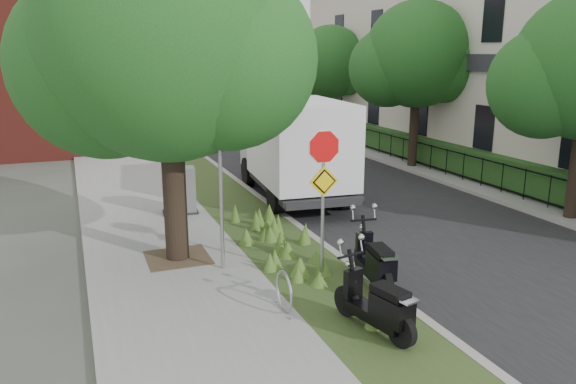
# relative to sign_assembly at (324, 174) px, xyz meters

# --- Properties ---
(ground) EXTENTS (120.00, 120.00, 0.00)m
(ground) POSITION_rel_sign_assembly_xyz_m (1.40, -0.58, -2.33)
(ground) COLOR #4C5147
(ground) RESTS_ON ground
(sidewalk_near) EXTENTS (3.50, 60.00, 0.12)m
(sidewalk_near) POSITION_rel_sign_assembly_xyz_m (-2.85, 9.42, -2.27)
(sidewalk_near) COLOR gray
(sidewalk_near) RESTS_ON ground
(verge) EXTENTS (2.00, 60.00, 0.12)m
(verge) POSITION_rel_sign_assembly_xyz_m (-0.10, 9.42, -2.27)
(verge) COLOR #35481E
(verge) RESTS_ON ground
(kerb_near) EXTENTS (0.20, 60.00, 0.13)m
(kerb_near) POSITION_rel_sign_assembly_xyz_m (0.90, 9.42, -2.26)
(kerb_near) COLOR #9E9991
(kerb_near) RESTS_ON ground
(road) EXTENTS (7.00, 60.00, 0.01)m
(road) POSITION_rel_sign_assembly_xyz_m (4.40, 9.42, -2.32)
(road) COLOR black
(road) RESTS_ON ground
(kerb_far) EXTENTS (0.20, 60.00, 0.13)m
(kerb_far) POSITION_rel_sign_assembly_xyz_m (7.90, 9.42, -2.26)
(kerb_far) COLOR #9E9991
(kerb_far) RESTS_ON ground
(footpath_far) EXTENTS (3.20, 60.00, 0.12)m
(footpath_far) POSITION_rel_sign_assembly_xyz_m (9.60, 9.42, -2.27)
(footpath_far) COLOR gray
(footpath_far) RESTS_ON ground
(street_tree_main) EXTENTS (6.21, 5.54, 7.66)m
(street_tree_main) POSITION_rel_sign_assembly_xyz_m (-2.68, 2.28, 2.48)
(street_tree_main) COLOR black
(street_tree_main) RESTS_ON ground
(bare_post) EXTENTS (0.08, 0.08, 4.00)m
(bare_post) POSITION_rel_sign_assembly_xyz_m (-1.80, 1.22, -0.21)
(bare_post) COLOR #A5A8AD
(bare_post) RESTS_ON ground
(bike_hoop) EXTENTS (0.06, 0.78, 0.77)m
(bike_hoop) POSITION_rel_sign_assembly_xyz_m (-1.30, -1.18, -1.83)
(bike_hoop) COLOR #A5A8AD
(bike_hoop) RESTS_ON ground
(sign_assembly) EXTENTS (0.94, 0.08, 3.22)m
(sign_assembly) POSITION_rel_sign_assembly_xyz_m (0.00, 0.00, 0.00)
(sign_assembly) COLOR #A5A8AD
(sign_assembly) RESTS_ON ground
(fence_far) EXTENTS (0.04, 24.00, 1.00)m
(fence_far) POSITION_rel_sign_assembly_xyz_m (8.60, 9.42, -1.66)
(fence_far) COLOR black
(fence_far) RESTS_ON ground
(hedge_far) EXTENTS (1.00, 24.00, 1.10)m
(hedge_far) POSITION_rel_sign_assembly_xyz_m (9.30, 9.42, -1.66)
(hedge_far) COLOR #1D4619
(hedge_far) RESTS_ON footpath_far
(terrace_houses) EXTENTS (7.40, 26.40, 8.20)m
(terrace_houses) POSITION_rel_sign_assembly_xyz_m (12.89, 9.42, 1.83)
(terrace_houses) COLOR beige
(terrace_houses) RESTS_ON ground
(far_tree_b) EXTENTS (4.83, 4.31, 6.56)m
(far_tree_b) POSITION_rel_sign_assembly_xyz_m (8.34, 9.46, 2.04)
(far_tree_b) COLOR black
(far_tree_b) RESTS_ON ground
(far_tree_c) EXTENTS (4.37, 3.89, 5.93)m
(far_tree_c) POSITION_rel_sign_assembly_xyz_m (8.34, 17.46, 1.63)
(far_tree_c) COLOR black
(far_tree_c) RESTS_ON ground
(scooter_near) EXTENTS (0.67, 1.87, 0.90)m
(scooter_near) POSITION_rel_sign_assembly_xyz_m (-0.13, -2.61, -1.77)
(scooter_near) COLOR black
(scooter_near) RESTS_ON ground
(scooter_far) EXTENTS (0.58, 1.90, 0.91)m
(scooter_far) POSITION_rel_sign_assembly_xyz_m (0.77, -0.89, -1.77)
(scooter_far) COLOR black
(scooter_far) RESTS_ON ground
(box_truck) EXTENTS (2.93, 6.28, 2.75)m
(box_truck) POSITION_rel_sign_assembly_xyz_m (2.03, 6.60, -0.53)
(box_truck) COLOR #262628
(box_truck) RESTS_ON ground
(utility_cabinet) EXTENTS (1.07, 0.77, 1.34)m
(utility_cabinet) POSITION_rel_sign_assembly_xyz_m (-1.84, 5.88, -1.56)
(utility_cabinet) COLOR #262628
(utility_cabinet) RESTS_ON ground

